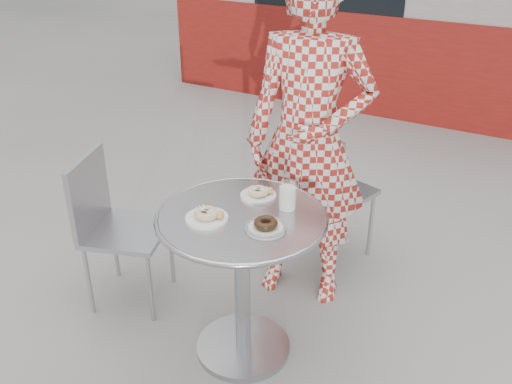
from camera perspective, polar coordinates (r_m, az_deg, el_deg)
The scene contains 9 objects.
ground at distance 2.95m, azimuth -0.58°, elevation -15.64°, with size 60.00×60.00×0.00m, color #A8A59F.
bistro_table at distance 2.60m, azimuth -1.41°, elevation -5.93°, with size 0.77×0.77×0.78m.
chair_far at distance 3.51m, azimuth 7.28°, elevation -2.61°, with size 0.52×0.52×0.88m.
chair_left at distance 3.21m, azimuth -12.64°, elevation -6.43°, with size 0.51×0.51×0.85m.
seated_person at distance 2.93m, azimuth 5.29°, elevation 5.02°, with size 0.66×0.43×1.81m, color maroon.
plate_far at distance 2.65m, azimuth 0.29°, elevation -0.11°, with size 0.17×0.17×0.04m.
plate_near at distance 2.47m, azimuth -4.88°, elevation -2.36°, with size 0.19×0.19×0.05m.
plate_checker at distance 2.39m, azimuth 0.98°, elevation -3.42°, with size 0.18×0.18×0.05m.
milk_cup at distance 2.53m, azimuth 3.17°, elevation -0.48°, with size 0.08×0.08×0.13m.
Camera 1 is at (1.08, -1.86, 2.02)m, focal length 40.00 mm.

